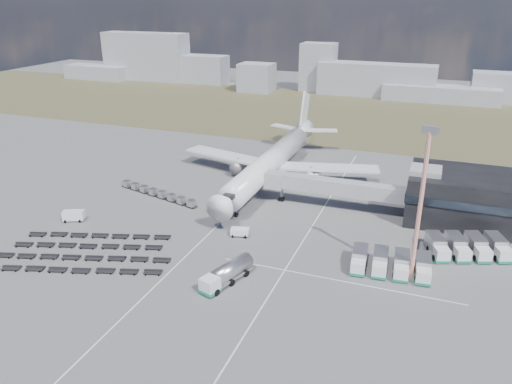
% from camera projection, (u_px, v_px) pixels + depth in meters
% --- Properties ---
extents(ground, '(420.00, 420.00, 0.00)m').
position_uv_depth(ground, '(219.00, 235.00, 96.63)').
color(ground, '#565659').
rests_on(ground, ground).
extents(grass_strip, '(420.00, 90.00, 0.01)m').
position_uv_depth(grass_strip, '(338.00, 114.00, 192.13)').
color(grass_strip, brown).
rests_on(grass_strip, ground).
extents(lane_markings, '(47.12, 110.00, 0.01)m').
position_uv_depth(lane_markings, '(271.00, 237.00, 96.04)').
color(lane_markings, silver).
rests_on(lane_markings, ground).
extents(terminal, '(30.40, 16.40, 11.00)m').
position_uv_depth(terminal, '(485.00, 199.00, 99.86)').
color(terminal, black).
rests_on(terminal, ground).
extents(jet_bridge, '(30.30, 3.80, 7.05)m').
position_uv_depth(jet_bridge, '(325.00, 186.00, 107.28)').
color(jet_bridge, '#939399').
rests_on(jet_bridge, ground).
extents(airliner, '(51.59, 64.53, 17.62)m').
position_uv_depth(airliner, '(273.00, 160.00, 122.76)').
color(airliner, white).
rests_on(airliner, ground).
extents(skyline, '(295.99, 25.82, 24.14)m').
position_uv_depth(skyline, '(302.00, 73.00, 235.50)').
color(skyline, '#9396A1').
rests_on(skyline, ground).
extents(fuel_tanker, '(5.78, 10.81, 3.39)m').
position_uv_depth(fuel_tanker, '(227.00, 274.00, 80.18)').
color(fuel_tanker, white).
rests_on(fuel_tanker, ground).
extents(pushback_tug, '(3.87, 2.78, 1.55)m').
position_uv_depth(pushback_tug, '(240.00, 232.00, 96.02)').
color(pushback_tug, white).
rests_on(pushback_tug, ground).
extents(utility_van, '(4.61, 3.42, 2.25)m').
position_uv_depth(utility_van, '(74.00, 216.00, 102.17)').
color(utility_van, white).
rests_on(utility_van, ground).
extents(catering_truck, '(3.13, 6.79, 3.04)m').
position_uv_depth(catering_truck, '(313.00, 181.00, 119.81)').
color(catering_truck, white).
rests_on(catering_truck, ground).
extents(service_trucks_near, '(13.36, 8.10, 2.85)m').
position_uv_depth(service_trucks_near, '(391.00, 263.00, 83.49)').
color(service_trucks_near, white).
rests_on(service_trucks_near, ground).
extents(service_trucks_far, '(14.94, 11.36, 2.94)m').
position_uv_depth(service_trucks_far, '(467.00, 247.00, 88.84)').
color(service_trucks_far, white).
rests_on(service_trucks_far, ground).
extents(uld_row, '(22.73, 7.28, 1.56)m').
position_uv_depth(uld_row, '(158.00, 193.00, 114.24)').
color(uld_row, black).
rests_on(uld_row, ground).
extents(baggage_dollies, '(33.29, 22.67, 0.73)m').
position_uv_depth(baggage_dollies, '(83.00, 252.00, 89.68)').
color(baggage_dollies, black).
rests_on(baggage_dollies, ground).
extents(floodlight_mast, '(2.46, 1.99, 25.74)m').
position_uv_depth(floodlight_mast, '(420.00, 207.00, 77.08)').
color(floodlight_mast, '#D14921').
rests_on(floodlight_mast, ground).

